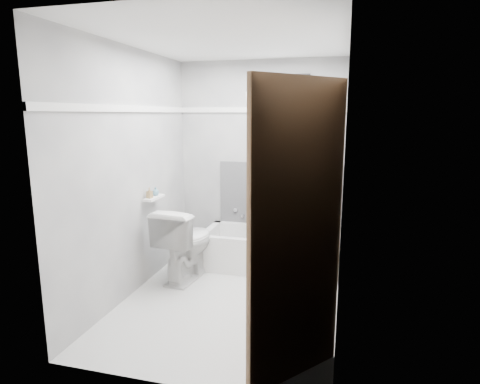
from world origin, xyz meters
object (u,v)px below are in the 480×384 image
(bathtub, at_px, (267,250))
(soap_bottle_a, at_px, (149,193))
(soap_bottle_b, at_px, (156,191))
(toilet, at_px, (186,243))
(door, at_px, (336,255))
(office_chair, at_px, (282,211))

(bathtub, distance_m, soap_bottle_a, 1.52)
(soap_bottle_a, relative_size, soap_bottle_b, 1.26)
(bathtub, relative_size, soap_bottle_a, 12.89)
(soap_bottle_a, bearing_deg, soap_bottle_b, 90.00)
(bathtub, relative_size, soap_bottle_b, 16.26)
(bathtub, distance_m, toilet, 0.97)
(toilet, bearing_deg, bathtub, -140.56)
(toilet, relative_size, soap_bottle_b, 8.69)
(toilet, relative_size, door, 0.40)
(bathtub, height_order, soap_bottle_a, soap_bottle_a)
(bathtub, xyz_separation_m, soap_bottle_b, (-1.12, -0.56, 0.75))
(toilet, bearing_deg, office_chair, -143.66)
(door, bearing_deg, office_chair, 106.14)
(soap_bottle_b, bearing_deg, bathtub, 26.59)
(bathtub, height_order, office_chair, office_chair)
(soap_bottle_b, bearing_deg, soap_bottle_a, -90.00)
(bathtub, xyz_separation_m, office_chair, (0.15, 0.03, 0.47))
(toilet, bearing_deg, soap_bottle_b, 12.98)
(toilet, distance_m, soap_bottle_b, 0.65)
(soap_bottle_a, height_order, soap_bottle_b, soap_bottle_a)
(toilet, bearing_deg, soap_bottle_a, 35.31)
(soap_bottle_a, bearing_deg, toilet, 29.04)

